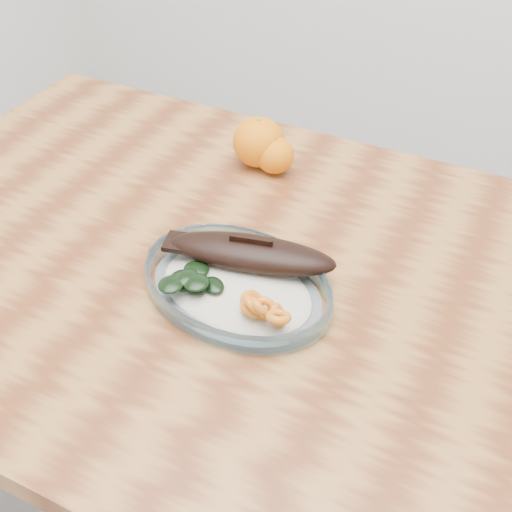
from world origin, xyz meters
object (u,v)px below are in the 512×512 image
at_px(orange_right, 275,155).
at_px(plated_meal, 237,282).
at_px(dining_table, 230,311).
at_px(orange_left, 259,142).

bearing_deg(orange_right, plated_meal, -74.94).
xyz_separation_m(dining_table, orange_right, (-0.04, 0.24, 0.13)).
bearing_deg(orange_right, orange_left, 165.85).
height_order(dining_table, plated_meal, plated_meal).
bearing_deg(plated_meal, orange_right, 113.43).
xyz_separation_m(plated_meal, orange_left, (-0.11, 0.30, 0.03)).
height_order(dining_table, orange_left, orange_left).
relative_size(plated_meal, orange_right, 8.66).
bearing_deg(dining_table, orange_left, 106.33).
height_order(orange_left, orange_right, orange_left).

